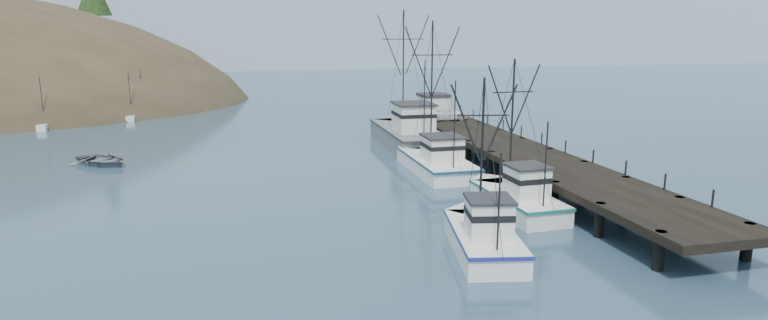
{
  "coord_description": "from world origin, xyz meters",
  "views": [
    {
      "loc": [
        -8.24,
        -27.48,
        11.52
      ],
      "look_at": [
        1.72,
        12.73,
        2.5
      ],
      "focal_mm": 28.0,
      "sensor_mm": 36.0,
      "label": 1
    }
  ],
  "objects_px": {
    "work_vessel": "(407,133)",
    "motorboat": "(103,165)",
    "pier": "(521,154)",
    "trawler_mid": "(482,236)",
    "trawler_far": "(435,161)",
    "trawler_near": "(515,198)",
    "pier_shed": "(433,106)",
    "pickup_truck": "(446,114)"
  },
  "relations": [
    {
      "from": "work_vessel",
      "to": "pickup_truck",
      "type": "distance_m",
      "value": 6.07
    },
    {
      "from": "pier_shed",
      "to": "trawler_mid",
      "type": "bearing_deg",
      "value": -104.1
    },
    {
      "from": "pier",
      "to": "motorboat",
      "type": "xyz_separation_m",
      "value": [
        -33.88,
        11.95,
        -1.69
      ]
    },
    {
      "from": "pickup_truck",
      "to": "pier",
      "type": "bearing_deg",
      "value": 179.11
    },
    {
      "from": "pier",
      "to": "trawler_mid",
      "type": "distance_m",
      "value": 18.35
    },
    {
      "from": "pier",
      "to": "pickup_truck",
      "type": "xyz_separation_m",
      "value": [
        -0.34,
        17.1,
        0.99
      ]
    },
    {
      "from": "pier_shed",
      "to": "work_vessel",
      "type": "bearing_deg",
      "value": -137.16
    },
    {
      "from": "trawler_mid",
      "to": "trawler_far",
      "type": "height_order",
      "value": "trawler_far"
    },
    {
      "from": "trawler_near",
      "to": "motorboat",
      "type": "relative_size",
      "value": 1.82
    },
    {
      "from": "pickup_truck",
      "to": "work_vessel",
      "type": "bearing_deg",
      "value": 116.6
    },
    {
      "from": "trawler_mid",
      "to": "motorboat",
      "type": "height_order",
      "value": "trawler_mid"
    },
    {
      "from": "pier",
      "to": "trawler_mid",
      "type": "height_order",
      "value": "trawler_mid"
    },
    {
      "from": "work_vessel",
      "to": "pier_shed",
      "type": "relative_size",
      "value": 5.23
    },
    {
      "from": "trawler_near",
      "to": "pier_shed",
      "type": "bearing_deg",
      "value": 82.84
    },
    {
      "from": "pier",
      "to": "motorboat",
      "type": "distance_m",
      "value": 35.97
    },
    {
      "from": "pier_shed",
      "to": "motorboat",
      "type": "distance_m",
      "value": 33.12
    },
    {
      "from": "pier",
      "to": "pier_shed",
      "type": "bearing_deg",
      "value": 94.76
    },
    {
      "from": "pier",
      "to": "work_vessel",
      "type": "relative_size",
      "value": 2.63
    },
    {
      "from": "trawler_mid",
      "to": "motorboat",
      "type": "relative_size",
      "value": 1.71
    },
    {
      "from": "trawler_far",
      "to": "pier_shed",
      "type": "relative_size",
      "value": 3.94
    },
    {
      "from": "pickup_truck",
      "to": "trawler_far",
      "type": "bearing_deg",
      "value": 155.03
    },
    {
      "from": "trawler_far",
      "to": "motorboat",
      "type": "relative_size",
      "value": 2.28
    },
    {
      "from": "trawler_near",
      "to": "pickup_truck",
      "type": "distance_m",
      "value": 26.64
    },
    {
      "from": "trawler_mid",
      "to": "motorboat",
      "type": "distance_m",
      "value": 36.41
    },
    {
      "from": "trawler_near",
      "to": "pickup_truck",
      "type": "height_order",
      "value": "trawler_near"
    },
    {
      "from": "work_vessel",
      "to": "pier_shed",
      "type": "xyz_separation_m",
      "value": [
        4.02,
        3.72,
        2.19
      ]
    },
    {
      "from": "trawler_mid",
      "to": "pier_shed",
      "type": "bearing_deg",
      "value": 75.9
    },
    {
      "from": "pier_shed",
      "to": "pier",
      "type": "bearing_deg",
      "value": -85.24
    },
    {
      "from": "trawler_far",
      "to": "trawler_near",
      "type": "bearing_deg",
      "value": -82.77
    },
    {
      "from": "trawler_near",
      "to": "pier",
      "type": "bearing_deg",
      "value": 61.64
    },
    {
      "from": "trawler_near",
      "to": "pier_shed",
      "type": "relative_size",
      "value": 3.16
    },
    {
      "from": "pier_shed",
      "to": "pickup_truck",
      "type": "relative_size",
      "value": 0.66
    },
    {
      "from": "trawler_near",
      "to": "pickup_truck",
      "type": "bearing_deg",
      "value": 80.12
    },
    {
      "from": "trawler_near",
      "to": "trawler_mid",
      "type": "height_order",
      "value": "trawler_near"
    },
    {
      "from": "work_vessel",
      "to": "pickup_truck",
      "type": "relative_size",
      "value": 3.44
    },
    {
      "from": "trawler_far",
      "to": "work_vessel",
      "type": "relative_size",
      "value": 0.75
    },
    {
      "from": "trawler_far",
      "to": "pickup_truck",
      "type": "xyz_separation_m",
      "value": [
        6.06,
        14.33,
        1.86
      ]
    },
    {
      "from": "trawler_near",
      "to": "work_vessel",
      "type": "relative_size",
      "value": 0.6
    },
    {
      "from": "trawler_near",
      "to": "motorboat",
      "type": "bearing_deg",
      "value": 144.03
    },
    {
      "from": "motorboat",
      "to": "pickup_truck",
      "type": "bearing_deg",
      "value": -36.96
    },
    {
      "from": "trawler_far",
      "to": "pickup_truck",
      "type": "height_order",
      "value": "trawler_far"
    },
    {
      "from": "work_vessel",
      "to": "motorboat",
      "type": "distance_m",
      "value": 28.48
    }
  ]
}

